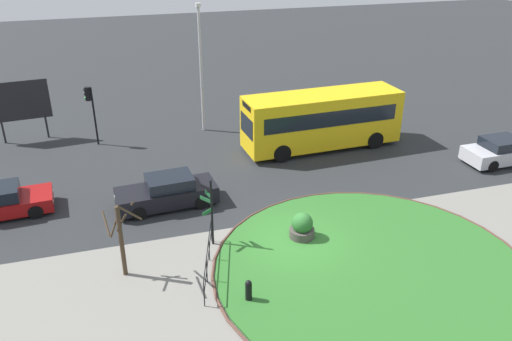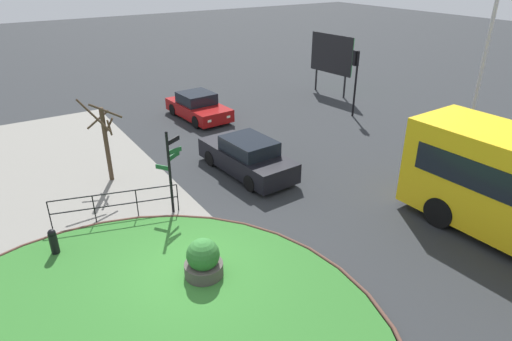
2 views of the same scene
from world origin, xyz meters
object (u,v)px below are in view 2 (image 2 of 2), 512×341
object	(u,v)px
car_trailing	(247,157)
traffic_light_near	(356,68)
bollard_foreground	(54,242)
billboard_left	(332,55)
signpost_directional	(170,167)
lamppost_tall	(484,58)
planter_near_signpost	(203,261)
street_tree_bare	(105,138)
car_near_lane	(198,107)

from	to	relation	value
car_trailing	traffic_light_near	bearing A→B (deg)	-74.22
bollard_foreground	billboard_left	xyz separation A→B (m)	(-8.67, 17.98, 1.95)
signpost_directional	car_trailing	bearing A→B (deg)	108.64
car_trailing	lamppost_tall	xyz separation A→B (m)	(3.54, 9.03, 3.46)
signpost_directional	planter_near_signpost	size ratio (longest dim) A/B	2.47
lamppost_tall	car_trailing	bearing A→B (deg)	-111.41
car_trailing	billboard_left	xyz separation A→B (m)	(-6.97, 10.43, 1.72)
street_tree_bare	traffic_light_near	bearing A→B (deg)	93.45
signpost_directional	billboard_left	bearing A→B (deg)	120.18
signpost_directional	car_trailing	xyz separation A→B (m)	(-1.24, 3.67, -0.99)
planter_near_signpost	street_tree_bare	bearing A→B (deg)	-176.86
car_near_lane	traffic_light_near	bearing A→B (deg)	56.89
car_near_lane	planter_near_signpost	distance (m)	13.30
street_tree_bare	planter_near_signpost	bearing A→B (deg)	3.14
lamppost_tall	signpost_directional	bearing A→B (deg)	-100.26
traffic_light_near	billboard_left	world-z (taller)	billboard_left
car_trailing	street_tree_bare	world-z (taller)	street_tree_bare
car_near_lane	street_tree_bare	bearing A→B (deg)	-55.30
bollard_foreground	street_tree_bare	xyz separation A→B (m)	(-3.93, 2.76, 1.30)
traffic_light_near	planter_near_signpost	world-z (taller)	traffic_light_near
lamppost_tall	street_tree_bare	bearing A→B (deg)	-112.68
car_trailing	billboard_left	size ratio (longest dim) A/B	1.28
lamppost_tall	billboard_left	distance (m)	10.74
traffic_light_near	billboard_left	distance (m)	4.34
bollard_foreground	planter_near_signpost	size ratio (longest dim) A/B	0.74
signpost_directional	car_near_lane	size ratio (longest dim) A/B	0.70
lamppost_tall	street_tree_bare	distance (m)	15.15
planter_near_signpost	car_trailing	bearing A→B (deg)	138.13
car_near_lane	street_tree_bare	world-z (taller)	street_tree_bare
bollard_foreground	car_trailing	distance (m)	7.74
signpost_directional	billboard_left	size ratio (longest dim) A/B	0.80
planter_near_signpost	street_tree_bare	world-z (taller)	street_tree_bare
car_near_lane	lamppost_tall	distance (m)	13.60
signpost_directional	traffic_light_near	xyz separation A→B (m)	(-4.28, 12.27, 0.88)
bollard_foreground	signpost_directional	bearing A→B (deg)	96.78
car_near_lane	lamppost_tall	xyz separation A→B (m)	(10.64, 7.69, 3.53)
planter_near_signpost	traffic_light_near	bearing A→B (deg)	121.44
car_near_lane	planter_near_signpost	xyz separation A→B (m)	(12.00, -5.72, -0.09)
billboard_left	street_tree_bare	distance (m)	15.95
signpost_directional	planter_near_signpost	distance (m)	3.90
bollard_foreground	car_trailing	world-z (taller)	car_trailing
lamppost_tall	billboard_left	world-z (taller)	lamppost_tall
bollard_foreground	planter_near_signpost	xyz separation A→B (m)	(3.20, 3.15, 0.08)
traffic_light_near	street_tree_bare	xyz separation A→B (m)	(0.81, -13.37, -0.80)
signpost_directional	car_near_lane	distance (m)	9.79
bollard_foreground	traffic_light_near	size ratio (longest dim) A/B	0.25
car_near_lane	bollard_foreground	bearing A→B (deg)	-49.10
car_trailing	planter_near_signpost	xyz separation A→B (m)	(4.90, -4.39, -0.15)
car_trailing	bollard_foreground	bearing A→B (deg)	99.01
signpost_directional	lamppost_tall	xyz separation A→B (m)	(2.30, 12.70, 2.47)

